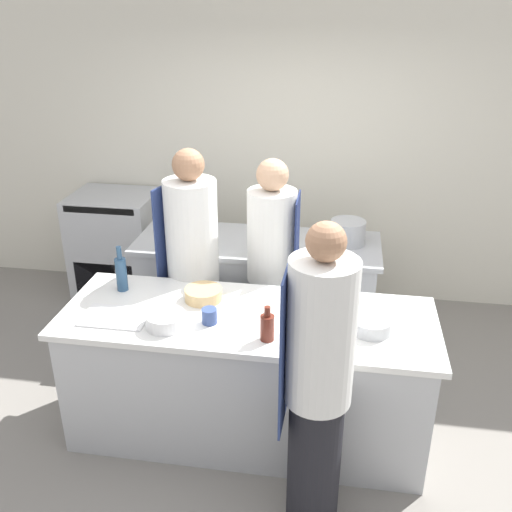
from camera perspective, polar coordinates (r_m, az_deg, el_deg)
ground_plane at (r=4.11m, az=-0.82°, el=-16.81°), size 16.00×16.00×0.00m
wall_back at (r=5.36m, az=3.09°, el=10.30°), size 8.00×0.06×2.80m
prep_counter at (r=3.82m, az=-0.86°, el=-11.74°), size 2.35×0.85×0.90m
pass_counter at (r=4.83m, az=0.14°, el=-3.41°), size 1.99×0.74×0.90m
oven_range at (r=5.68m, az=-13.70°, el=1.02°), size 0.78×0.65×1.03m
chef_at_prep_near at (r=2.99m, az=6.17°, el=-12.76°), size 0.36×0.34×1.80m
chef_at_stove at (r=4.25m, az=1.58°, el=-1.40°), size 0.37×0.36×1.70m
chef_at_pass_far at (r=4.16m, az=-6.30°, el=-1.43°), size 0.42×0.41×1.80m
bottle_olive_oil at (r=3.30m, az=1.13°, el=-7.08°), size 0.08×0.08×0.22m
bottle_vinegar at (r=3.92m, az=-13.33°, el=-1.66°), size 0.08×0.08×0.32m
bottle_wine at (r=3.70m, az=4.83°, el=-3.53°), size 0.09×0.09×0.20m
bowl_mixing_large at (r=3.46m, az=11.44°, el=-6.79°), size 0.24×0.24×0.08m
bowl_prep_small at (r=3.48m, az=-9.01°, el=-6.36°), size 0.24×0.24×0.09m
bowl_ceramic_blue at (r=3.75m, az=-5.28°, el=-3.82°), size 0.25×0.25×0.08m
cup at (r=3.49m, az=-4.68°, el=-6.00°), size 0.09×0.09×0.10m
cutting_board at (r=3.65m, az=-13.87°, el=-5.94°), size 0.41×0.27×0.01m
stockpot at (r=4.62m, az=9.16°, el=2.38°), size 0.28×0.28×0.19m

